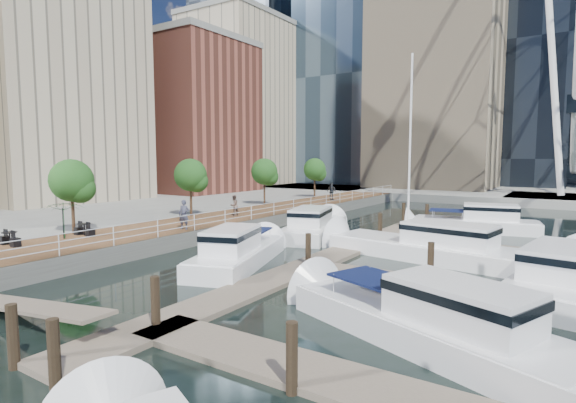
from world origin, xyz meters
The scene contains 15 objects.
ground centered at (0.00, 0.00, 0.00)m, with size 520.00×520.00×0.00m, color black.
boardwalk centered at (-9.00, 15.00, 0.50)m, with size 6.00×60.00×1.00m, color brown.
seawall centered at (-6.00, 15.00, 0.50)m, with size 0.25×60.00×1.00m, color #595954.
land_inland centered at (-36.00, 15.00, 0.50)m, with size 48.00×90.00×1.00m, color gray.
land_far centered at (0.00, 102.00, 0.50)m, with size 200.00×114.00×1.00m, color gray.
pier centered at (14.00, 52.00, 0.50)m, with size 14.00×12.00×1.00m, color gray.
railing centered at (-6.10, 15.00, 1.52)m, with size 0.10×60.00×1.05m, color white, non-canonical shape.
floating_docks centered at (7.97, 9.98, 0.49)m, with size 16.00×34.00×2.60m.
midrise_condos centered at (-33.57, 26.82, 13.42)m, with size 19.00×67.00×28.00m.
street_trees centered at (-11.40, 14.00, 4.29)m, with size 2.60×42.60×4.60m.
yacht_foreground centered at (10.84, 1.80, 0.00)m, with size 2.82×10.54×2.15m, color silver, non-canonical shape.
pedestrian_near centered at (-7.04, 9.01, 1.97)m, with size 0.71×0.46×1.94m, color #44465B.
pedestrian_mid centered at (-8.67, 16.06, 1.84)m, with size 0.82×0.64×1.68m, color #7B6255.
pedestrian_far centered at (-8.17, 32.15, 1.99)m, with size 1.16×0.48×1.97m, color #2C3138.
moored_yachts centered at (7.02, 12.39, 0.00)m, with size 20.91×38.54×11.50m.
Camera 1 is at (14.56, -11.74, 5.72)m, focal length 28.00 mm.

